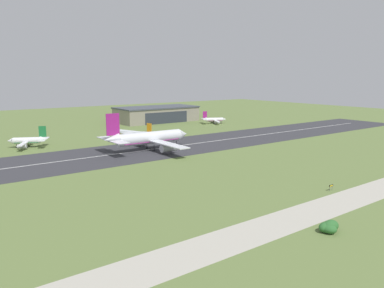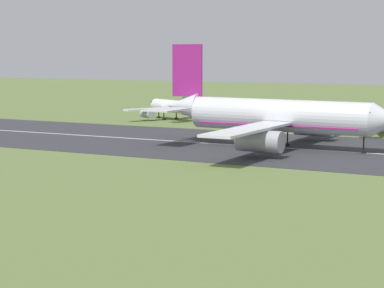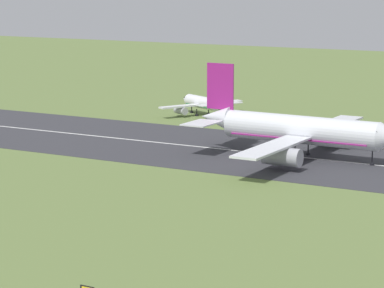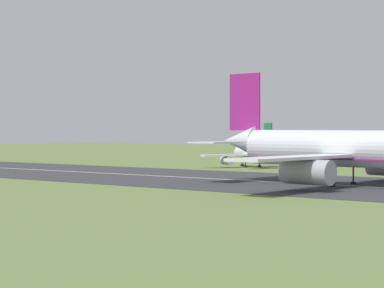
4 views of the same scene
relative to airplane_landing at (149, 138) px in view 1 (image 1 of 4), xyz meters
The scene contains 11 objects.
ground_plane 64.73m from the airplane_landing, 104.24° to the right, with size 638.80×638.80×0.00m, color olive.
runway_strip 16.72m from the airplane_landing, behind, with size 398.80×42.10×0.06m, color #333338.
runway_centreline 16.71m from the airplane_landing, behind, with size 358.92×0.70×0.01m, color silver.
taxiway_road 93.25m from the airplane_landing, 99.81° to the right, with size 299.10×10.57×0.05m, color #B2AD9E.
hangar_building 107.62m from the airplane_landing, 57.08° to the left, with size 58.54×28.21×10.91m.
airplane_landing is the anchor object (origin of this frame).
airplane_parked_west 33.49m from the airplane_landing, 73.84° to the left, with size 19.37×25.56×8.87m.
airplane_parked_centre 57.42m from the airplane_landing, 137.69° to the left, with size 19.11×22.58×9.87m.
airplane_parked_east 101.83m from the airplane_landing, 33.61° to the left, with size 18.14×19.75×8.66m.
shrub_clump 102.23m from the airplane_landing, 98.47° to the right, with size 4.83×3.75×2.51m.
runway_sign 85.16m from the airplane_landing, 82.40° to the right, with size 1.79×0.13×1.79m.
Camera 1 is at (-66.77, -18.41, 32.44)m, focal length 35.00 mm.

